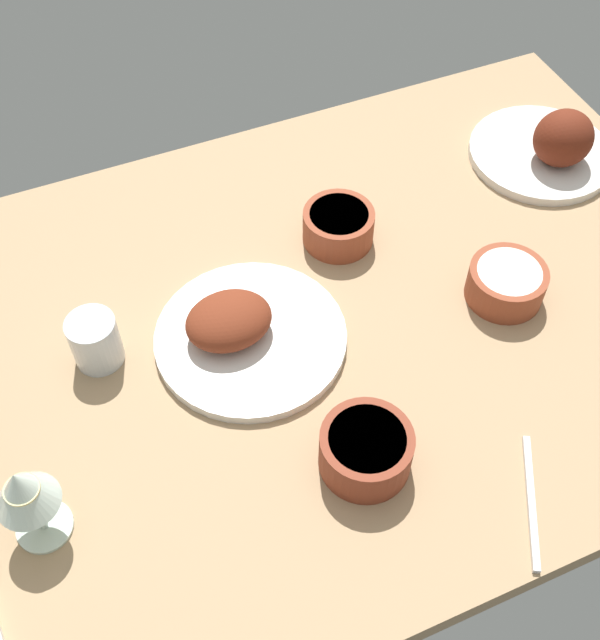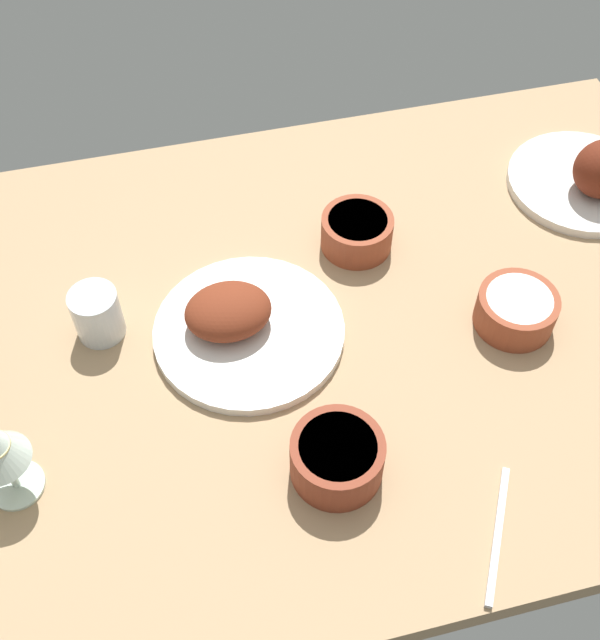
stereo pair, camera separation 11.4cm
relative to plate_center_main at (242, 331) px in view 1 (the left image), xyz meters
The scene contains 9 objects.
dining_table 9.48cm from the plate_center_main, ahead, with size 140.00×90.00×4.00cm, color tan.
plate_center_main is the anchor object (origin of this frame).
plate_near_viewer 64.21cm from the plate_center_main, 13.87° to the left, with size 24.82×24.82×10.93cm.
bowl_cream 39.75cm from the plate_center_main, 10.84° to the right, with size 11.61×11.61×5.49cm.
bowl_soup 24.70cm from the plate_center_main, 31.57° to the left, with size 11.24×11.24×5.65cm.
bowl_pasta 25.66cm from the plate_center_main, 73.00° to the right, with size 11.93×11.93×6.46cm.
wine_glass 37.41cm from the plate_center_main, 152.24° to the right, with size 7.60×7.60×14.00cm.
water_tumbler 20.46cm from the plate_center_main, 165.17° to the left, with size 6.96×6.96×7.97cm, color silver.
fork_loose 44.85cm from the plate_center_main, 57.32° to the right, with size 18.12×0.90×0.80cm, color silver.
Camera 1 is at (-27.51, -64.27, 96.77)cm, focal length 44.61 mm.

